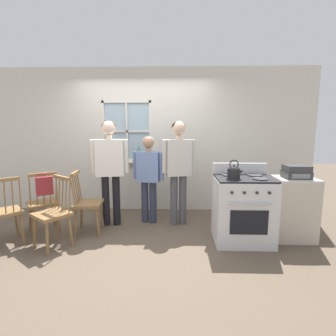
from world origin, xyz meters
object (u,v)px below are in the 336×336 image
Objects in this scene: handbag at (44,185)px; kettle at (234,172)px; person_elderly_left at (110,162)px; side_counter at (293,208)px; stereo at (296,172)px; person_teen_center at (149,171)px; stove at (243,209)px; chair_near_wall at (53,214)px; person_adult_right at (179,162)px; potted_plant at (139,157)px; chair_center_cluster at (87,204)px; chair_by_window at (43,204)px; chair_near_stove at (4,213)px.

kettle is at bearing -3.63° from handbag.
person_elderly_left reaches higher than kettle.
side_counter is 2.65× the size of stereo.
person_teen_center reaches higher than stove.
person_elderly_left reaches higher than stove.
chair_near_wall is 2.00m from person_adult_right.
stereo is at bearing -29.52° from person_adult_right.
side_counter is (1.65, -0.51, -0.60)m from person_adult_right.
person_teen_center is (0.61, 0.14, -0.18)m from person_elderly_left.
chair_near_wall is 0.88× the size of stove.
person_teen_center is at bearing 153.07° from stove.
chair_near_wall is 0.65× the size of person_teen_center.
potted_plant is at bearing 153.07° from side_counter.
stove is at bearing -39.27° from potted_plant.
chair_center_cluster is 0.65× the size of person_teen_center.
chair_by_window is 0.56× the size of person_elderly_left.
handbag is at bearing -174.34° from person_adult_right.
stove is 0.59m from kettle.
person_teen_center is 0.71m from potted_plant.
person_adult_right is 1.83m from side_counter.
stereo is (2.40, -1.24, -0.06)m from potted_plant.
person_elderly_left is (1.28, 0.78, 0.60)m from chair_near_stove.
side_counter is at bearing 140.50° from chair_near_stove.
person_elderly_left is at bearing -47.18° from chair_center_cluster.
person_elderly_left reaches higher than chair_near_wall.
potted_plant is at bearing -36.06° from chair_center_cluster.
chair_center_cluster is 1.06× the size of side_counter.
person_elderly_left is 1.16× the size of person_teen_center.
side_counter is at bearing -5.97° from person_teen_center.
person_elderly_left is at bearing 164.18° from stove.
person_teen_center reaches higher than chair_by_window.
person_teen_center is at bearing 3.75° from person_elderly_left.
person_adult_right is at bearing 17.34° from handbag.
chair_center_cluster is 3.10m from stereo.
side_counter is (2.76, -0.44, -0.60)m from person_elderly_left.
handbag is (-2.83, 0.04, 0.31)m from stove.
chair_center_cluster is at bearing 177.51° from stereo.
chair_near_wall is 0.57m from chair_center_cluster.
chair_center_cluster is at bearing 177.90° from side_counter.
kettle is at bearing 40.38° from chair_near_wall.
person_adult_right reaches higher than chair_near_wall.
stereo is at bearing 14.40° from kettle.
chair_near_stove reaches higher than side_counter.
stove is at bearing -0.75° from handbag.
person_teen_center reaches higher than side_counter.
stove reaches higher than stereo.
chair_near_stove is 3.16m from kettle.
chair_near_stove is 0.56× the size of person_elderly_left.
chair_center_cluster reaches higher than side_counter.
person_teen_center reaches higher than potted_plant.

